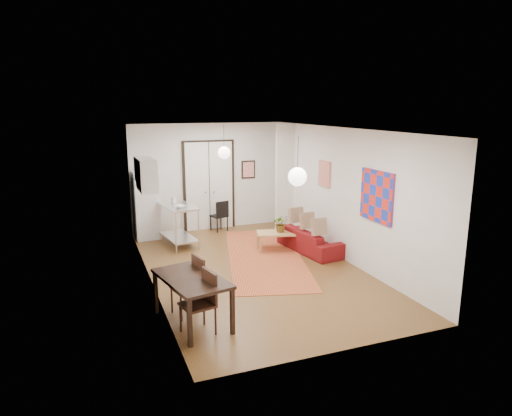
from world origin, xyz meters
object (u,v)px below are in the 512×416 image
object	(u,v)px
dining_chair_near	(186,280)
dining_chair_far	(196,296)
coffee_table	(277,234)
kitchen_counter	(178,219)
dining_table	(192,282)
sofa	(310,240)
black_side_chair	(218,213)
fridge	(146,205)

from	to	relation	value
dining_chair_near	dining_chair_far	xyz separation A→B (m)	(0.00, -0.70, 0.00)
coffee_table	kitchen_counter	xyz separation A→B (m)	(-2.10, 1.23, 0.29)
coffee_table	dining_table	xyz separation A→B (m)	(-2.75, -2.99, 0.32)
sofa	dining_chair_near	world-z (taller)	dining_chair_near
sofa	black_side_chair	bearing A→B (deg)	22.47
dining_chair_near	black_side_chair	distance (m)	5.09
sofa	coffee_table	size ratio (longest dim) A/B	1.73
sofa	dining_table	distance (m)	4.33
kitchen_counter	fridge	bearing A→B (deg)	118.89
sofa	dining_chair_near	distance (m)	4.06
dining_chair_near	dining_chair_far	size ratio (longest dim) A/B	1.00
coffee_table	black_side_chair	world-z (taller)	black_side_chair
dining_chair_near	dining_chair_far	distance (m)	0.70
fridge	dining_table	world-z (taller)	fridge
coffee_table	black_side_chair	distance (m)	2.32
dining_table	coffee_table	bearing A→B (deg)	47.46
sofa	black_side_chair	xyz separation A→B (m)	(-1.51, 2.56, 0.22)
dining_chair_far	black_side_chair	world-z (taller)	dining_chair_far
coffee_table	dining_table	size ratio (longest dim) A/B	0.69
dining_chair_near	coffee_table	bearing A→B (deg)	120.43
dining_table	black_side_chair	bearing A→B (deg)	69.53
fridge	dining_chair_near	bearing A→B (deg)	-92.42
dining_chair_near	black_side_chair	xyz separation A→B (m)	(1.93, 4.72, -0.06)
kitchen_counter	black_side_chair	xyz separation A→B (m)	(1.28, 0.94, -0.16)
coffee_table	fridge	world-z (taller)	fridge
dining_chair_near	black_side_chair	world-z (taller)	dining_chair_near
dining_table	dining_chair_far	size ratio (longest dim) A/B	1.60
sofa	fridge	xyz separation A→B (m)	(-3.43, 2.48, 0.60)
sofa	fridge	bearing A→B (deg)	46.14
dining_chair_far	coffee_table	bearing A→B (deg)	127.37
dining_table	sofa	bearing A→B (deg)	37.16
sofa	fridge	size ratio (longest dim) A/B	1.06
sofa	kitchen_counter	bearing A→B (deg)	51.81
fridge	black_side_chair	distance (m)	1.96
sofa	dining_chair_near	xyz separation A→B (m)	(-3.43, -2.16, 0.28)
fridge	dining_table	size ratio (longest dim) A/B	1.14
kitchen_counter	dining_table	size ratio (longest dim) A/B	0.90
dining_chair_far	sofa	bearing A→B (deg)	117.36
fridge	dining_table	xyz separation A→B (m)	(-0.00, -5.08, -0.19)
dining_chair_far	black_side_chair	distance (m)	5.75
coffee_table	dining_table	distance (m)	4.07
kitchen_counter	fridge	xyz separation A→B (m)	(-0.64, 0.86, 0.22)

